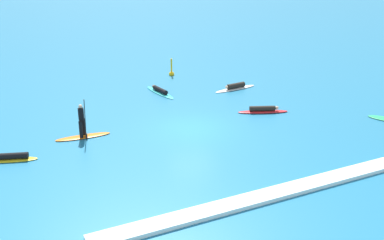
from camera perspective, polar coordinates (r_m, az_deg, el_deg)
name	(u,v)px	position (r m, az deg, el deg)	size (l,w,h in m)	color
ground_plane	(192,128)	(27.06, 0.00, -0.98)	(120.00, 120.00, 0.00)	#1E6B93
surfer_on_yellow_board	(11,158)	(24.90, -20.45, -4.13)	(2.52, 1.35, 0.39)	yellow
surfer_on_teal_board	(160,91)	(32.90, -3.78, 3.39)	(1.12, 3.27, 0.38)	#33C6CC
surfer_on_orange_board	(82,129)	(26.36, -12.68, -1.01)	(2.93, 0.83, 2.26)	orange
surfer_on_red_board	(263,110)	(29.63, 8.31, 1.15)	(3.01, 1.66, 0.42)	red
surfer_on_white_board	(235,87)	(33.75, 5.10, 3.86)	(3.26, 0.90, 0.43)	white
marker_buoy	(172,73)	(36.85, -2.40, 5.56)	(0.40, 0.40, 1.39)	yellow
wave_crest	(276,193)	(20.81, 9.83, -8.42)	(16.00, 0.90, 0.18)	white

